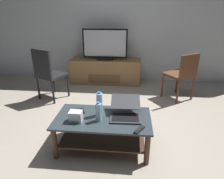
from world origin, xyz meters
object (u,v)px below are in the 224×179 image
at_px(coffee_table, 103,127).
at_px(side_chair, 48,72).
at_px(dining_chair, 182,73).
at_px(laptop, 125,111).
at_px(water_bottle_far, 98,112).
at_px(television, 105,45).
at_px(cell_phone, 81,111).
at_px(tv_remote, 139,130).
at_px(media_cabinet, 105,71).
at_px(water_bottle_near, 99,104).
at_px(router_box, 76,116).

relative_size(coffee_table, side_chair, 1.17).
xyz_separation_m(dining_chair, side_chair, (-2.39, -0.22, 0.02)).
distance_m(laptop, water_bottle_far, 0.33).
bearing_deg(side_chair, television, 47.62).
xyz_separation_m(cell_phone, tv_remote, (0.70, -0.35, 0.01)).
distance_m(media_cabinet, water_bottle_far, 2.39).
bearing_deg(cell_phone, media_cabinet, 66.74).
distance_m(television, cell_phone, 2.19).
distance_m(laptop, cell_phone, 0.55).
height_order(media_cabinet, television, television).
bearing_deg(water_bottle_far, laptop, 25.72).
bearing_deg(dining_chair, water_bottle_near, -131.26).
bearing_deg(media_cabinet, water_bottle_far, -84.55).
height_order(coffee_table, tv_remote, tv_remote).
distance_m(television, water_bottle_near, 2.25).
xyz_separation_m(media_cabinet, television, (0.00, -0.02, 0.58)).
height_order(water_bottle_far, tv_remote, water_bottle_far).
xyz_separation_m(media_cabinet, router_box, (-0.03, -2.40, 0.19)).
bearing_deg(water_bottle_far, television, 95.50).
xyz_separation_m(media_cabinet, dining_chair, (1.49, -0.79, 0.24)).
distance_m(coffee_table, laptop, 0.32).
xyz_separation_m(coffee_table, cell_phone, (-0.29, 0.12, 0.13)).
bearing_deg(water_bottle_near, media_cabinet, 95.59).
bearing_deg(water_bottle_far, coffee_table, 63.34).
height_order(media_cabinet, cell_phone, media_cabinet).
relative_size(side_chair, laptop, 2.20).
bearing_deg(laptop, water_bottle_far, -154.28).
bearing_deg(water_bottle_far, side_chair, 129.73).
relative_size(media_cabinet, router_box, 11.02).
distance_m(water_bottle_far, tv_remote, 0.49).
relative_size(coffee_table, router_box, 7.88).
relative_size(television, water_bottle_near, 3.23).
height_order(water_bottle_near, cell_phone, water_bottle_near).
height_order(water_bottle_far, cell_phone, water_bottle_far).
height_order(laptop, cell_phone, laptop).
height_order(media_cabinet, tv_remote, media_cabinet).
height_order(media_cabinet, side_chair, side_chair).
relative_size(coffee_table, dining_chair, 1.27).
bearing_deg(dining_chair, router_box, -133.27).
height_order(side_chair, tv_remote, side_chair).
xyz_separation_m(dining_chair, cell_phone, (-1.51, -1.38, -0.10)).
relative_size(dining_chair, water_bottle_near, 2.93).
height_order(side_chair, cell_phone, side_chair).
height_order(television, router_box, television).
distance_m(media_cabinet, television, 0.58).
relative_size(television, laptop, 2.23).
relative_size(water_bottle_far, cell_phone, 1.65).
bearing_deg(dining_chair, water_bottle_far, -128.73).
bearing_deg(water_bottle_far, dining_chair, 51.27).
xyz_separation_m(television, side_chair, (-0.90, -0.99, -0.33)).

